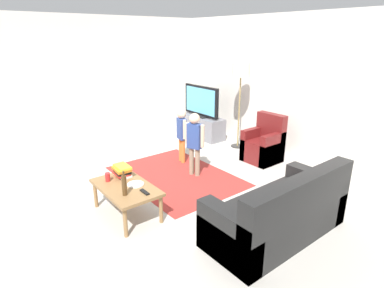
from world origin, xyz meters
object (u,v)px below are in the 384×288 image
object	(u,v)px
couch	(282,215)
bottle	(124,185)
tv_stand	(202,127)
armchair	(264,146)
plate	(136,184)
soda_can	(108,177)
tv	(201,101)
coffee_table	(126,189)
child_near_tv	(182,131)
child_center	(195,139)
tv_remote	(145,192)
book_stack	(122,171)
floor_lamp	(241,74)

from	to	relation	value
couch	bottle	world-z (taller)	couch
tv_stand	bottle	bearing A→B (deg)	-54.12
armchair	plate	xyz separation A→B (m)	(0.19, -2.86, 0.13)
soda_can	bottle	bearing A→B (deg)	-0.00
tv	coffee_table	size ratio (longest dim) A/B	1.10
child_near_tv	tv_stand	bearing A→B (deg)	127.05
plate	soda_can	bearing A→B (deg)	-144.00
tv_stand	coffee_table	distance (m)	3.65
couch	child_center	distance (m)	2.08
tv	tv_remote	world-z (taller)	tv
child_center	armchair	bearing A→B (deg)	78.58
coffee_table	book_stack	distance (m)	0.35
tv	child_center	distance (m)	2.20
child_center	plate	xyz separation A→B (m)	(0.49, -1.39, -0.23)
floor_lamp	bottle	distance (m)	3.65
couch	child_near_tv	xyz separation A→B (m)	(-2.65, 0.50, 0.32)
child_near_tv	bottle	bearing A→B (deg)	-54.98
child_near_tv	floor_lamp	bearing A→B (deg)	88.36
book_stack	plate	distance (m)	0.36
child_near_tv	book_stack	world-z (taller)	child_near_tv
bottle	soda_can	xyz separation A→B (m)	(-0.50, 0.00, -0.08)
plate	book_stack	bearing A→B (deg)	-177.94
tv_stand	plate	distance (m)	3.58
couch	tv_remote	distance (m)	1.69
tv	child_near_tv	world-z (taller)	tv
armchair	tv_remote	size ratio (longest dim) A/B	5.29
tv_stand	coffee_table	size ratio (longest dim) A/B	1.20
couch	soda_can	bearing A→B (deg)	-144.81
couch	armchair	world-z (taller)	armchair
coffee_table	plate	xyz separation A→B (m)	(0.05, 0.12, 0.06)
tv_stand	plate	bearing A→B (deg)	-54.07
tv_remote	plate	xyz separation A→B (m)	(-0.27, 0.02, -0.00)
armchair	child_near_tv	bearing A→B (deg)	-125.70
coffee_table	plate	world-z (taller)	plate
tv_stand	floor_lamp	bearing A→B (deg)	8.35
child_near_tv	bottle	xyz separation A→B (m)	(1.28, -1.82, -0.06)
soda_can	plate	xyz separation A→B (m)	(0.33, 0.24, -0.05)
child_near_tv	tv_remote	world-z (taller)	child_near_tv
tv_stand	soda_can	distance (m)	3.61
floor_lamp	coffee_table	xyz separation A→B (m)	(1.01, -3.17, -1.17)
tv	floor_lamp	world-z (taller)	floor_lamp
child_near_tv	plate	distance (m)	1.94
tv	book_stack	world-z (taller)	tv
soda_can	child_center	bearing A→B (deg)	95.47
tv	child_near_tv	xyz separation A→B (m)	(0.99, -1.30, -0.24)
soda_can	coffee_table	bearing A→B (deg)	23.20
armchair	coffee_table	world-z (taller)	armchair
child_near_tv	plate	world-z (taller)	child_near_tv
bottle	plate	size ratio (longest dim) A/B	1.45
couch	coffee_table	xyz separation A→B (m)	(-1.59, -1.20, 0.08)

